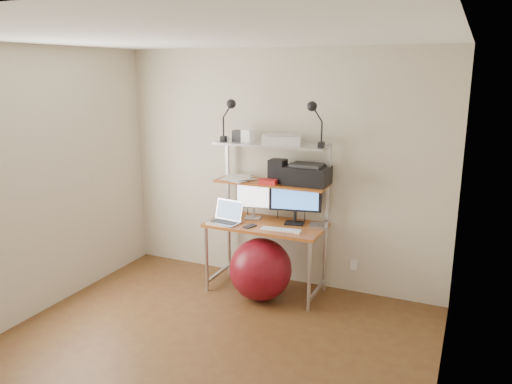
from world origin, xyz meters
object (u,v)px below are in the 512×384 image
at_px(monitor_black, 295,198).
at_px(laptop, 227,218).
at_px(printer, 307,175).
at_px(monitor_silver, 254,198).
at_px(exercise_ball, 260,269).

height_order(monitor_black, laptop, monitor_black).
bearing_deg(printer, monitor_black, -155.56).
xyz_separation_m(monitor_silver, exercise_ball, (0.22, -0.33, -0.64)).
height_order(monitor_black, exercise_ball, monitor_black).
xyz_separation_m(monitor_black, exercise_ball, (-0.24, -0.33, -0.69)).
xyz_separation_m(monitor_silver, printer, (0.57, 0.04, 0.29)).
bearing_deg(laptop, printer, 29.68).
xyz_separation_m(printer, exercise_ball, (-0.34, -0.37, -0.93)).
bearing_deg(printer, monitor_silver, -175.17).
distance_m(monitor_silver, printer, 0.64).
height_order(monitor_black, printer, printer).
bearing_deg(monitor_silver, printer, -8.29).
xyz_separation_m(monitor_black, printer, (0.10, 0.04, 0.24)).
xyz_separation_m(monitor_silver, monitor_black, (0.47, -0.00, 0.05)).
bearing_deg(monitor_black, printer, 12.81).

